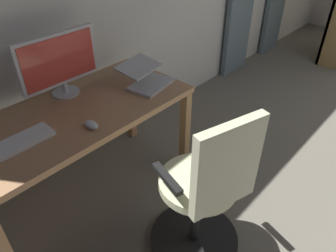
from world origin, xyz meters
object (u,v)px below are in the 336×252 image
at_px(office_chair, 205,196).
at_px(laptop, 146,78).
at_px(computer_mouse, 91,125).
at_px(computer_monitor, 59,62).
at_px(desk, 78,123).
at_px(computer_keyboard, 14,145).

xyz_separation_m(office_chair, laptop, (-0.36, -0.81, 0.30)).
distance_m(laptop, computer_mouse, 0.59).
xyz_separation_m(computer_monitor, laptop, (-0.46, 0.32, -0.18)).
xyz_separation_m(computer_monitor, computer_mouse, (0.12, 0.45, -0.21)).
distance_m(desk, computer_mouse, 0.25).
height_order(desk, laptop, laptop).
height_order(office_chair, computer_keyboard, office_chair).
xyz_separation_m(desk, computer_monitor, (-0.08, -0.24, 0.32)).
bearing_deg(computer_keyboard, laptop, 178.86).
xyz_separation_m(office_chair, computer_monitor, (0.09, -1.12, 0.48)).
bearing_deg(desk, computer_monitor, -109.81).
xyz_separation_m(office_chair, computer_mouse, (0.21, -0.67, 0.27)).
height_order(desk, computer_monitor, computer_monitor).
distance_m(desk, computer_keyboard, 0.44).
distance_m(desk, office_chair, 0.92).
bearing_deg(office_chair, computer_keyboard, 142.06).
xyz_separation_m(desk, computer_mouse, (0.04, 0.22, 0.11)).
distance_m(desk, laptop, 0.56).
height_order(computer_keyboard, computer_mouse, computer_mouse).
bearing_deg(computer_keyboard, desk, -171.61).
relative_size(desk, computer_monitor, 2.71).
height_order(computer_keyboard, laptop, laptop).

